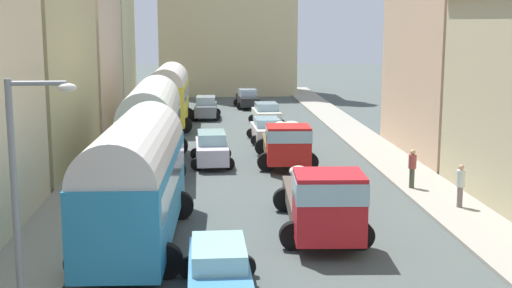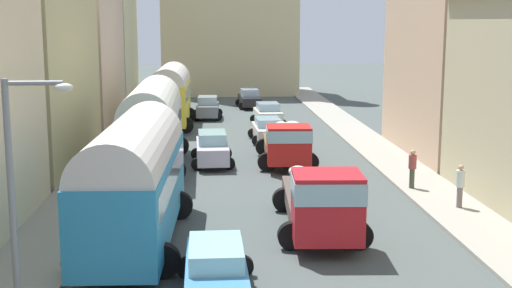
% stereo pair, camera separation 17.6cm
% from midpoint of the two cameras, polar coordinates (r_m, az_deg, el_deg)
% --- Properties ---
extents(ground_plane, '(154.00, 154.00, 0.00)m').
position_cam_midpoint_polar(ground_plane, '(38.89, -0.71, -0.47)').
color(ground_plane, '#48504E').
extents(sidewalk_left, '(2.50, 70.00, 0.14)m').
position_cam_midpoint_polar(sidewalk_left, '(39.17, -11.36, -0.49)').
color(sidewalk_left, gray).
rests_on(sidewalk_left, ground).
extents(sidewalk_right, '(2.50, 70.00, 0.14)m').
position_cam_midpoint_polar(sidewalk_right, '(39.92, 9.74, -0.24)').
color(sidewalk_right, '#9B978B').
rests_on(sidewalk_right, ground).
extents(building_left_2, '(4.79, 13.02, 11.02)m').
position_cam_midpoint_polar(building_left_2, '(36.48, -17.97, 7.07)').
color(building_left_2, tan).
rests_on(building_left_2, ground).
extents(building_left_3, '(6.47, 11.45, 9.90)m').
position_cam_midpoint_polar(building_left_3, '(49.49, -14.85, 7.26)').
color(building_left_3, beige).
rests_on(building_left_3, ground).
extents(building_left_4, '(4.38, 9.83, 11.57)m').
position_cam_midpoint_polar(building_left_4, '(60.43, -12.14, 8.59)').
color(building_left_4, beige).
rests_on(building_left_4, ground).
extents(building_right_2, '(4.70, 10.63, 9.34)m').
position_cam_midpoint_polar(building_right_2, '(38.49, 15.89, 6.05)').
color(building_right_2, tan).
rests_on(building_right_2, ground).
extents(distant_church, '(12.94, 7.19, 23.14)m').
position_cam_midpoint_polar(distant_church, '(68.59, -2.11, 10.70)').
color(distant_church, '#CFBE8D').
rests_on(distant_church, ground).
extents(parked_bus_0, '(3.50, 9.62, 4.12)m').
position_cam_midpoint_polar(parked_bus_0, '(22.36, -9.69, -2.57)').
color(parked_bus_0, teal).
rests_on(parked_bus_0, ground).
extents(parked_bus_1, '(3.42, 10.00, 4.17)m').
position_cam_midpoint_polar(parked_bus_1, '(34.22, -8.32, 1.88)').
color(parked_bus_1, silver).
rests_on(parked_bus_1, ground).
extents(parked_bus_2, '(3.26, 8.28, 4.19)m').
position_cam_midpoint_polar(parked_bus_2, '(47.17, -6.89, 4.18)').
color(parked_bus_2, yellow).
rests_on(parked_bus_2, ground).
extents(cargo_truck_0, '(3.24, 7.57, 2.54)m').
position_cam_midpoint_polar(cargo_truck_0, '(23.14, 5.59, -4.61)').
color(cargo_truck_0, red).
rests_on(cargo_truck_0, ground).
extents(cargo_truck_1, '(3.09, 6.76, 2.23)m').
position_cam_midpoint_polar(cargo_truck_1, '(34.41, 2.66, 0.15)').
color(cargo_truck_1, red).
rests_on(cargo_truck_1, ground).
extents(car_0, '(2.27, 4.18, 1.41)m').
position_cam_midpoint_polar(car_0, '(41.40, 1.10, 1.19)').
color(car_0, silver).
rests_on(car_0, ground).
extents(car_1, '(2.34, 3.79, 1.56)m').
position_cam_midpoint_polar(car_1, '(47.80, 1.08, 2.46)').
color(car_1, silver).
rests_on(car_1, ground).
extents(car_2, '(2.26, 4.17, 1.57)m').
position_cam_midpoint_polar(car_2, '(57.46, -0.45, 3.74)').
color(car_2, black).
rests_on(car_2, ground).
extents(car_3, '(2.20, 4.40, 1.43)m').
position_cam_midpoint_polar(car_3, '(18.45, -3.01, -10.19)').
color(car_3, '#4488C3').
rests_on(car_3, ground).
extents(car_4, '(2.20, 4.33, 1.65)m').
position_cam_midpoint_polar(car_4, '(34.85, -3.46, -0.35)').
color(car_4, silver).
rests_on(car_4, ground).
extents(car_5, '(2.22, 3.81, 1.64)m').
position_cam_midpoint_polar(car_5, '(51.28, -3.87, 2.99)').
color(car_5, slate).
rests_on(car_5, ground).
extents(pedestrian_1, '(0.41, 0.41, 1.78)m').
position_cam_midpoint_polar(pedestrian_1, '(27.40, 16.53, -3.20)').
color(pedestrian_1, slate).
rests_on(pedestrian_1, ground).
extents(pedestrian_2, '(0.47, 0.47, 1.78)m').
position_cam_midpoint_polar(pedestrian_2, '(30.04, 12.83, -1.87)').
color(pedestrian_2, '#424838').
rests_on(pedestrian_2, ground).
extents(streetlamp_near, '(1.58, 0.28, 5.84)m').
position_cam_midpoint_polar(streetlamp_near, '(16.71, -18.41, -2.91)').
color(streetlamp_near, gray).
rests_on(streetlamp_near, ground).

